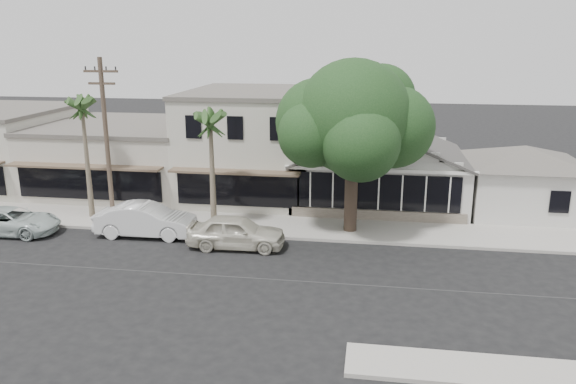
% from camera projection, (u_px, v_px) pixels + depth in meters
% --- Properties ---
extents(ground, '(140.00, 140.00, 0.00)m').
position_uv_depth(ground, '(259.00, 279.00, 23.88)').
color(ground, black).
rests_on(ground, ground).
extents(sidewalk_north, '(90.00, 3.50, 0.15)m').
position_uv_depth(sidewalk_north, '(143.00, 219.00, 31.46)').
color(sidewalk_north, '#9E9991').
rests_on(sidewalk_north, ground).
extents(corner_shop, '(10.40, 8.60, 5.10)m').
position_uv_depth(corner_shop, '(379.00, 161.00, 34.35)').
color(corner_shop, beige).
rests_on(corner_shop, ground).
extents(side_cottage, '(6.00, 6.00, 3.00)m').
position_uv_depth(side_cottage, '(521.00, 188.00, 32.51)').
color(side_cottage, beige).
rests_on(side_cottage, ground).
extents(row_building_near, '(8.00, 10.00, 6.50)m').
position_uv_depth(row_building_near, '(255.00, 144.00, 36.33)').
color(row_building_near, beige).
rests_on(row_building_near, ground).
extents(row_building_midnear, '(10.00, 10.00, 4.20)m').
position_uv_depth(row_building_midnear, '(125.00, 158.00, 37.95)').
color(row_building_midnear, '#BDB6A9').
rests_on(row_building_midnear, ground).
extents(utility_pole, '(1.80, 0.24, 9.00)m').
position_uv_depth(utility_pole, '(107.00, 141.00, 28.89)').
color(utility_pole, brown).
rests_on(utility_pole, ground).
extents(car_0, '(4.82, 2.07, 1.62)m').
position_uv_depth(car_0, '(236.00, 232.00, 27.23)').
color(car_0, beige).
rests_on(car_0, ground).
extents(car_1, '(5.20, 1.93, 1.70)m').
position_uv_depth(car_1, '(146.00, 220.00, 28.86)').
color(car_1, silver).
rests_on(car_1, ground).
extents(car_2, '(4.98, 2.40, 1.37)m').
position_uv_depth(car_2, '(12.00, 221.00, 29.24)').
color(car_2, silver).
rests_on(car_2, ground).
extents(shade_tree, '(8.11, 7.33, 9.00)m').
position_uv_depth(shade_tree, '(352.00, 120.00, 28.24)').
color(shade_tree, '#403227').
rests_on(shade_tree, ground).
extents(palm_east, '(2.86, 2.86, 6.80)m').
position_uv_depth(palm_east, '(210.00, 122.00, 28.43)').
color(palm_east, '#726651').
rests_on(palm_east, ground).
extents(palm_mid, '(2.44, 2.44, 7.28)m').
position_uv_depth(palm_mid, '(82.00, 108.00, 30.20)').
color(palm_mid, '#726651').
rests_on(palm_mid, ground).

